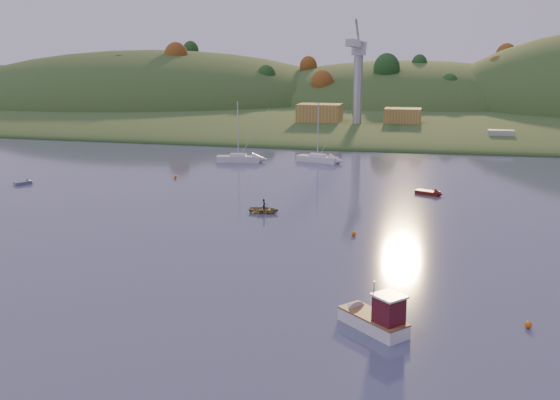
% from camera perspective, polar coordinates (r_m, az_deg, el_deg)
% --- Properties ---
extents(ground, '(500.00, 500.00, 0.00)m').
position_cam_1_polar(ground, '(44.95, -14.24, -11.88)').
color(ground, '#323952').
rests_on(ground, ground).
extents(far_shore, '(620.00, 220.00, 1.50)m').
position_cam_1_polar(far_shore, '(267.28, 9.36, 8.65)').
color(far_shore, '#2D4D1F').
rests_on(far_shore, ground).
extents(shore_slope, '(640.00, 150.00, 7.00)m').
position_cam_1_polar(shore_slope, '(202.72, 7.94, 7.43)').
color(shore_slope, '#2D4D1F').
rests_on(shore_slope, ground).
extents(hill_left_far, '(120.00, 100.00, 32.00)m').
position_cam_1_polar(hill_left_far, '(309.21, -22.31, 8.41)').
color(hill_left_far, '#2D4D1F').
rests_on(hill_left_far, ground).
extents(hill_left, '(170.00, 140.00, 44.00)m').
position_cam_1_polar(hill_left, '(260.85, -11.53, 8.46)').
color(hill_left, '#2D4D1F').
rests_on(hill_left, ground).
extents(hill_center, '(140.00, 120.00, 36.00)m').
position_cam_1_polar(hill_center, '(246.79, 11.34, 8.24)').
color(hill_center, '#2D4D1F').
rests_on(hill_center, ground).
extents(hillside_trees, '(280.00, 50.00, 32.00)m').
position_cam_1_polar(hillside_trees, '(222.56, 8.46, 7.88)').
color(hillside_trees, '#18451A').
rests_on(hillside_trees, ground).
extents(wharf, '(42.00, 16.00, 2.40)m').
position_cam_1_polar(wharf, '(159.53, 8.19, 6.44)').
color(wharf, slate).
rests_on(wharf, ground).
extents(shed_west, '(11.00, 8.00, 4.80)m').
position_cam_1_polar(shed_west, '(161.89, 3.63, 7.91)').
color(shed_west, olive).
rests_on(shed_west, wharf).
extents(shed_east, '(9.00, 7.00, 4.00)m').
position_cam_1_polar(shed_east, '(160.67, 11.15, 7.52)').
color(shed_east, olive).
rests_on(shed_east, wharf).
extents(dock_crane, '(3.20, 28.00, 20.30)m').
position_cam_1_polar(dock_crane, '(155.32, 7.12, 12.21)').
color(dock_crane, '#B7B7BC').
rests_on(dock_crane, wharf).
extents(fishing_boat, '(5.98, 5.63, 4.01)m').
position_cam_1_polar(fishing_boat, '(44.90, 8.14, -10.39)').
color(fishing_boat, white).
rests_on(fishing_boat, ground).
extents(sailboat_near, '(8.20, 3.66, 10.99)m').
position_cam_1_polar(sailboat_near, '(114.74, -3.82, 3.85)').
color(sailboat_near, silver).
rests_on(sailboat_near, ground).
extents(sailboat_far, '(8.11, 4.44, 10.77)m').
position_cam_1_polar(sailboat_far, '(114.71, 3.46, 3.85)').
color(sailboat_far, silver).
rests_on(sailboat_far, ground).
extents(canoe, '(3.75, 2.69, 0.77)m').
position_cam_1_polar(canoe, '(76.49, -1.46, -0.89)').
color(canoe, '#8F7E4F').
rests_on(canoe, ground).
extents(paddler, '(0.36, 0.54, 1.48)m').
position_cam_1_polar(paddler, '(76.41, -1.46, -0.63)').
color(paddler, black).
rests_on(paddler, ground).
extents(red_tender, '(4.10, 2.79, 1.33)m').
position_cam_1_polar(red_tender, '(88.87, 13.79, 0.60)').
color(red_tender, '#55130C').
rests_on(red_tender, ground).
extents(grey_dinghy, '(2.39, 3.02, 1.08)m').
position_cam_1_polar(grey_dinghy, '(101.73, -22.17, 1.50)').
color(grey_dinghy, slate).
rests_on(grey_dinghy, ground).
extents(work_vessel, '(12.84, 4.89, 3.27)m').
position_cam_1_polar(work_vessel, '(145.74, 19.51, 5.23)').
color(work_vessel, slate).
rests_on(work_vessel, ground).
extents(buoy_0, '(0.50, 0.50, 0.50)m').
position_cam_1_polar(buoy_0, '(47.86, 21.76, -10.54)').
color(buoy_0, '#E7600C').
rests_on(buoy_0, ground).
extents(buoy_1, '(0.50, 0.50, 0.50)m').
position_cam_1_polar(buoy_1, '(66.99, 6.76, -3.08)').
color(buoy_1, '#E7600C').
rests_on(buoy_1, ground).
extents(buoy_2, '(0.50, 0.50, 0.50)m').
position_cam_1_polar(buoy_2, '(99.76, -9.56, 2.08)').
color(buoy_2, '#E7600C').
rests_on(buoy_2, ground).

